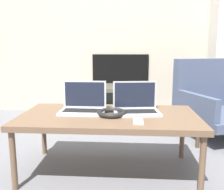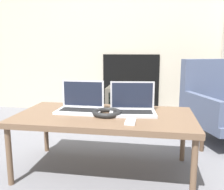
# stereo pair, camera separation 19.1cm
# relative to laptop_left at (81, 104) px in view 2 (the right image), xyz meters

# --- Properties ---
(ground_plane) EXTENTS (14.00, 14.00, 0.00)m
(ground_plane) POSITION_rel_laptop_left_xyz_m (0.19, -0.29, -0.46)
(ground_plane) COLOR slate
(wall_back) EXTENTS (7.00, 0.08, 2.60)m
(wall_back) POSITION_rel_laptop_left_xyz_m (0.19, 1.66, 0.83)
(wall_back) COLOR #B7AD99
(wall_back) RESTS_ON ground_plane
(table) EXTENTS (1.18, 0.62, 0.41)m
(table) POSITION_rel_laptop_left_xyz_m (0.19, -0.07, -0.08)
(table) COLOR brown
(table) RESTS_ON ground_plane
(laptop_left) EXTENTS (0.31, 0.21, 0.21)m
(laptop_left) POSITION_rel_laptop_left_xyz_m (0.00, 0.00, 0.00)
(laptop_left) COLOR silver
(laptop_left) RESTS_ON table
(laptop_right) EXTENTS (0.33, 0.24, 0.21)m
(laptop_right) POSITION_rel_laptop_left_xyz_m (0.37, -0.00, 0.00)
(laptop_right) COLOR #B2B2B7
(laptop_right) RESTS_ON table
(headphones) EXTENTS (0.20, 0.20, 0.03)m
(headphones) POSITION_rel_laptop_left_xyz_m (0.21, -0.09, -0.03)
(headphones) COLOR black
(headphones) RESTS_ON table
(phone) EXTENTS (0.06, 0.13, 0.01)m
(phone) POSITION_rel_laptop_left_xyz_m (0.37, -0.23, -0.04)
(phone) COLOR silver
(phone) RESTS_ON table
(tv) EXTENTS (0.50, 0.51, 0.40)m
(tv) POSITION_rel_laptop_left_xyz_m (0.20, 1.35, -0.26)
(tv) COLOR #4C473D
(tv) RESTS_ON ground_plane
(armchair) EXTENTS (0.87, 0.87, 0.75)m
(armchair) POSITION_rel_laptop_left_xyz_m (1.15, 0.80, -0.12)
(armchair) COLOR #47516B
(armchair) RESTS_ON ground_plane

